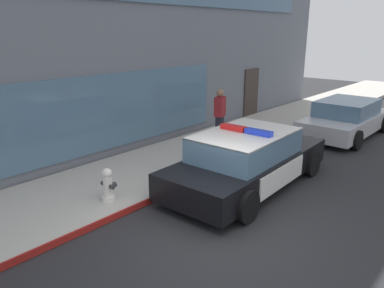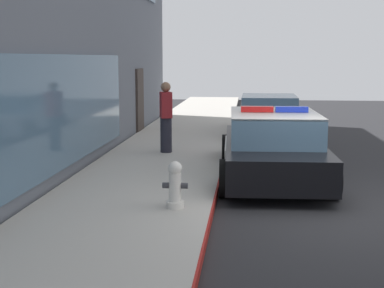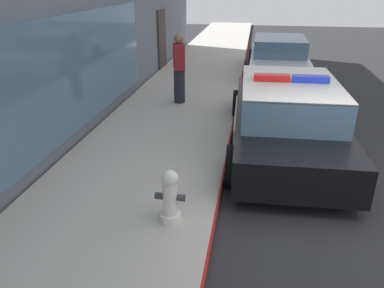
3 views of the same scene
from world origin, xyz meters
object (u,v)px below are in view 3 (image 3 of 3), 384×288
Objects in this scene: police_cruiser at (286,116)px; pedestrian_on_sidewalk at (179,69)px; fire_hydrant at (170,196)px; car_down_street at (278,57)px.

police_cruiser is 2.87× the size of pedestrian_on_sidewalk.
pedestrian_on_sidewalk is (5.06, 0.88, 0.51)m from fire_hydrant.
car_down_street is 4.76m from pedestrian_on_sidewalk.
police_cruiser is at bearing 122.36° from pedestrian_on_sidewalk.
fire_hydrant is 0.42× the size of pedestrian_on_sidewalk.
pedestrian_on_sidewalk reaches higher than fire_hydrant.
police_cruiser reaches higher than fire_hydrant.
police_cruiser is 1.11× the size of car_down_street.
pedestrian_on_sidewalk is at bearing 46.88° from police_cruiser.
fire_hydrant is 0.16× the size of car_down_street.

